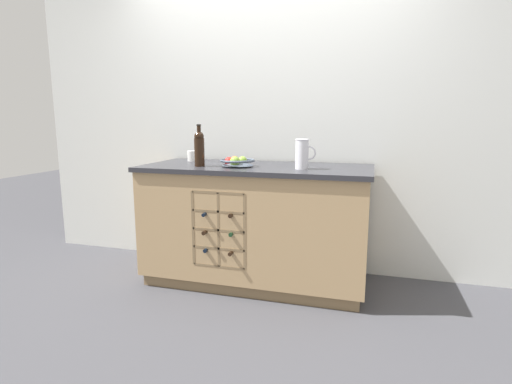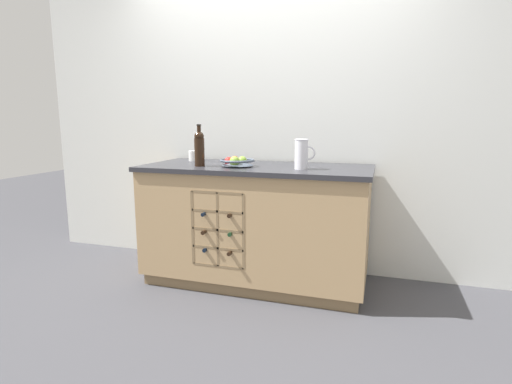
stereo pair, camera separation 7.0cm
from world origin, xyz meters
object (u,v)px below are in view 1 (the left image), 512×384
object	(u,v)px
white_pitcher	(302,153)
standing_wine_bottle	(199,148)
ceramic_mug	(193,156)
fruit_bowl	(237,162)

from	to	relation	value
white_pitcher	standing_wine_bottle	size ratio (longest dim) A/B	0.68
ceramic_mug	fruit_bowl	bearing A→B (deg)	-30.60
white_pitcher	fruit_bowl	bearing A→B (deg)	178.29
fruit_bowl	standing_wine_bottle	world-z (taller)	standing_wine_bottle
ceramic_mug	standing_wine_bottle	world-z (taller)	standing_wine_bottle
white_pitcher	ceramic_mug	world-z (taller)	white_pitcher
standing_wine_bottle	ceramic_mug	bearing A→B (deg)	121.88
fruit_bowl	standing_wine_bottle	xyz separation A→B (m)	(-0.28, -0.06, 0.10)
ceramic_mug	standing_wine_bottle	size ratio (longest dim) A/B	0.40
fruit_bowl	ceramic_mug	bearing A→B (deg)	149.40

